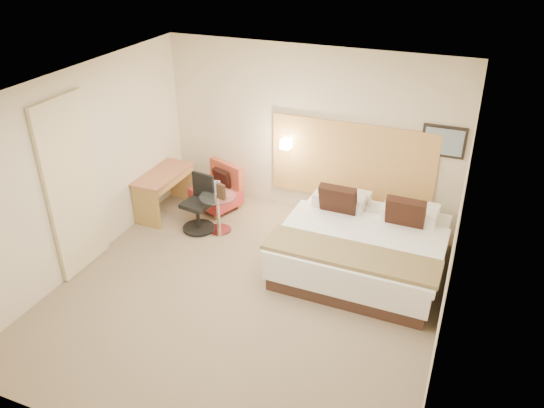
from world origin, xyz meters
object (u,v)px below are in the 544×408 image
at_px(lounge_chair, 218,191).
at_px(side_table, 218,212).
at_px(desk, 165,182).
at_px(desk_chair, 199,208).
at_px(bed, 363,245).

relative_size(lounge_chair, side_table, 1.25).
xyz_separation_m(lounge_chair, desk, (-0.72, -0.47, 0.26)).
bearing_deg(side_table, desk_chair, -172.98).
bearing_deg(side_table, bed, -2.59).
bearing_deg(desk_chair, desk, 160.58).
height_order(side_table, desk, desk).
distance_m(desk, desk_chair, 0.84).
distance_m(bed, desk_chair, 2.60).
bearing_deg(desk, side_table, -12.16).
distance_m(side_table, desk_chair, 0.32).
xyz_separation_m(bed, side_table, (-2.28, 0.10, 0.00)).
bearing_deg(desk, bed, -5.71).
bearing_deg(desk_chair, lounge_chair, 93.89).
bearing_deg(desk_chair, side_table, 7.02).
distance_m(bed, desk, 3.39).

